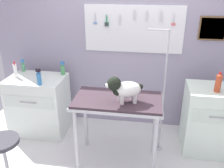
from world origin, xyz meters
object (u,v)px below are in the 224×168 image
object	(u,v)px
stool	(3,147)
spray_bottle_short	(39,78)
grooming_arm	(162,99)
soda_bottle	(218,83)
dog	(123,89)
counter_left	(39,105)
cabinet_right	(211,120)
grooming_table	(117,106)

from	to	relation	value
stool	spray_bottle_short	bearing A→B (deg)	80.42
grooming_arm	soda_bottle	size ratio (longest dim) A/B	6.56
dog	spray_bottle_short	xyz separation A→B (m)	(-1.15, 0.35, -0.09)
stool	grooming_arm	bearing A→B (deg)	25.05
grooming_arm	stool	size ratio (longest dim) A/B	3.04
spray_bottle_short	soda_bottle	bearing A→B (deg)	0.86
counter_left	soda_bottle	xyz separation A→B (m)	(2.39, -0.18, 0.59)
cabinet_right	spray_bottle_short	xyz separation A→B (m)	(-2.25, -0.13, 0.51)
counter_left	cabinet_right	bearing A→B (deg)	-1.92
grooming_arm	soda_bottle	xyz separation A→B (m)	(0.63, 0.01, 0.26)
grooming_arm	spray_bottle_short	world-z (taller)	grooming_arm
cabinet_right	stool	distance (m)	2.55
counter_left	cabinet_right	world-z (taller)	cabinet_right
grooming_arm	counter_left	bearing A→B (deg)	173.94
grooming_arm	spray_bottle_short	size ratio (longest dim) A/B	7.24
spray_bottle_short	soda_bottle	size ratio (longest dim) A/B	0.91
dog	stool	size ratio (longest dim) A/B	0.78
dog	counter_left	distance (m)	1.56
dog	stool	world-z (taller)	dog
grooming_arm	cabinet_right	distance (m)	0.73
grooming_arm	cabinet_right	xyz separation A→B (m)	(0.65, 0.11, -0.31)
grooming_arm	stool	distance (m)	1.94
cabinet_right	soda_bottle	size ratio (longest dim) A/B	3.65
grooming_table	grooming_arm	size ratio (longest dim) A/B	0.63
spray_bottle_short	soda_bottle	world-z (taller)	soda_bottle
cabinet_right	stool	world-z (taller)	cabinet_right
stool	spray_bottle_short	distance (m)	0.95
soda_bottle	grooming_table	bearing A→B (deg)	-164.97
grooming_arm	soda_bottle	distance (m)	0.68
counter_left	stool	size ratio (longest dim) A/B	1.61
grooming_arm	counter_left	world-z (taller)	grooming_arm
grooming_arm	stool	bearing A→B (deg)	-154.95
dog	cabinet_right	size ratio (longest dim) A/B	0.46
cabinet_right	soda_bottle	bearing A→B (deg)	-102.35
dog	cabinet_right	xyz separation A→B (m)	(1.10, 0.49, -0.59)
counter_left	stool	world-z (taller)	counter_left
grooming_table	cabinet_right	bearing A→B (deg)	19.16
grooming_arm	cabinet_right	bearing A→B (deg)	9.30
grooming_table	soda_bottle	size ratio (longest dim) A/B	4.14
counter_left	stool	bearing A→B (deg)	-88.29
counter_left	spray_bottle_short	bearing A→B (deg)	-52.72
cabinet_right	stool	bearing A→B (deg)	-158.96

